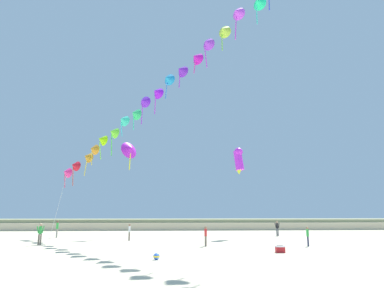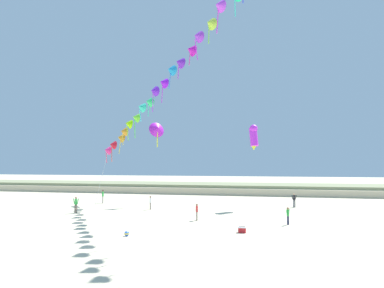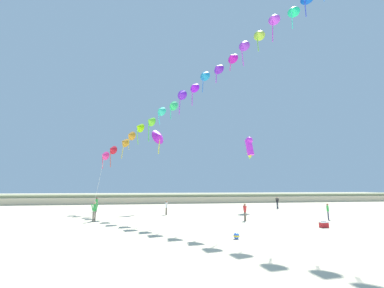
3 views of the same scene
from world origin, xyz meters
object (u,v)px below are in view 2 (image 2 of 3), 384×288
Objects in this scene: person_far_left at (76,203)px; large_kite_low_lead at (157,129)px; person_far_center at (288,215)px; large_kite_mid_trail at (254,136)px; beach_ball at (127,234)px; person_mid_center at (294,199)px; person_near_right at (197,211)px; person_far_right at (103,195)px; beach_cooler at (242,230)px; person_near_left at (150,202)px.

large_kite_low_lead is (5.95, 8.94, 8.61)m from person_far_left.
large_kite_mid_trail is at bearing 106.94° from person_far_center.
large_kite_low_lead is 21.05m from beach_ball.
person_mid_center is at bearing 23.42° from person_far_left.
large_kite_low_lead is at bearing 124.27° from person_near_right.
person_far_right is at bearing -177.59° from person_mid_center.
person_far_center is 2.56× the size of beach_cooler.
person_far_left is at bearing 159.89° from beach_cooler.
person_far_left is at bearing 172.10° from person_near_right.
beach_cooler is at bearing -46.45° from person_near_right.
large_kite_low_lead reaches higher than person_near_left.
person_far_center reaches higher than beach_ball.
large_kite_mid_trail is 16.67m from beach_cooler.
beach_ball is at bearing -123.81° from person_mid_center.
large_kite_low_lead is at bearing 101.66° from beach_ball.
person_far_right is (-8.11, 4.48, 0.14)m from person_near_left.
person_mid_center is 2.88× the size of beach_cooler.
person_far_left is 21.15m from large_kite_mid_trail.
large_kite_low_lead is 12.25m from large_kite_mid_trail.
large_kite_mid_trail reaches higher than beach_cooler.
person_far_right reaches higher than person_far_center.
large_kite_low_lead reaches higher than person_far_left.
person_far_left is at bearing 173.68° from person_far_center.
person_far_right is at bearing 121.43° from beach_ball.
beach_cooler is (11.76, -15.42, -9.40)m from large_kite_low_lead.
person_mid_center is 4.59× the size of beach_ball.
large_kite_low_lead reaches higher than beach_cooler.
beach_cooler is (17.71, -6.48, -0.79)m from person_far_left.
person_far_left is at bearing 135.81° from beach_ball.
large_kite_mid_trail is at bearing -158.65° from person_mid_center.
person_far_left is at bearing -123.66° from large_kite_low_lead.
large_kite_mid_trail is (19.54, -0.78, 7.37)m from person_far_right.
large_kite_mid_trail is at bearing 17.96° from person_near_left.
large_kite_mid_trail is (4.81, 9.88, 7.51)m from person_near_right.
person_far_left is 13.77m from large_kite_low_lead.
beach_ball is (-11.52, -7.13, -0.67)m from person_far_center.
person_far_left is (-6.69, -4.33, 0.12)m from person_near_left.
person_mid_center is 8.91m from large_kite_mid_trail.
person_near_left is 1.00× the size of person_near_right.
person_far_right is 0.52× the size of large_kite_low_lead.
large_kite_low_lead is 9.43× the size of beach_ball.
person_mid_center reaches higher than person_near_left.
person_near_left is 0.45× the size of large_kite_low_lead.
person_far_left is at bearing -156.07° from large_kite_mid_trail.
beach_cooler is at bearing -20.11° from person_far_left.
large_kite_low_lead is (-16.74, -0.89, 8.66)m from person_mid_center.
beach_cooler reaches higher than beach_ball.
person_far_right reaches higher than person_far_left.
large_kite_mid_trail is (18.11, 8.04, 7.39)m from person_far_left.
person_far_center is at bearing -24.64° from person_near_left.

